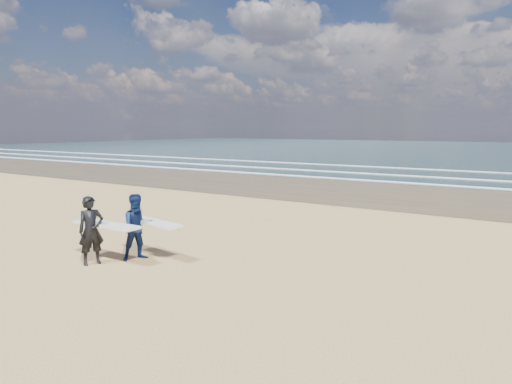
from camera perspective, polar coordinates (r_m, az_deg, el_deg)
The scene contains 2 objects.
surfer_near at distance 13.23m, azimuth -19.71°, elevation -4.47°, with size 2.21×1.03×1.88m.
surfer_far at distance 13.31m, azimuth -14.44°, elevation -4.22°, with size 2.26×1.35×1.88m.
Camera 1 is at (11.38, -8.10, 3.72)m, focal length 32.00 mm.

